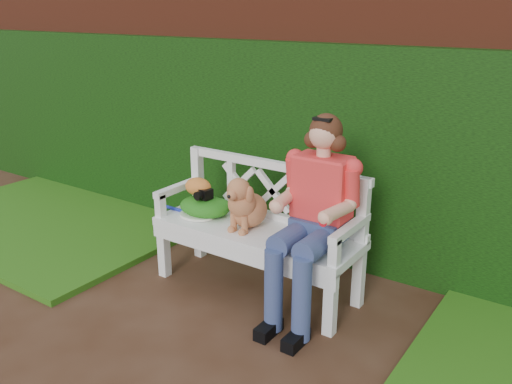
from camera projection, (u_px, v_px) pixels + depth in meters
The scene contains 11 objects.
ground at pixel (182, 356), 3.20m from camera, with size 60.00×60.00×0.00m, color #361D10.
brick_wall at pixel (335, 119), 4.32m from camera, with size 10.00×0.30×2.20m, color maroon.
ivy_hedge at pixel (321, 155), 4.23m from camera, with size 10.00×0.18×1.70m, color #174C0D.
grass_left at pixel (56, 219), 5.17m from camera, with size 2.60×2.00×0.05m, color #225912.
garden_bench at pixel (256, 259), 3.87m from camera, with size 1.58×0.60×0.48m, color white, non-canonical shape.
seated_woman at pixel (318, 223), 3.46m from camera, with size 0.54×0.72×1.28m, color #FB5180, non-canonical shape.
dog at pixel (247, 201), 3.74m from camera, with size 0.26×0.36×0.39m, color olive, non-canonical shape.
tennis_racket at pixel (195, 214), 4.02m from camera, with size 0.54×0.22×0.03m, color white, non-canonical shape.
green_bag at pixel (205, 206), 4.02m from camera, with size 0.41×0.31×0.14m, color #1B8E27, non-canonical shape.
camera_item at pixel (204, 193), 3.96m from camera, with size 0.11×0.08×0.07m, color black.
baseball_glove at pixel (198, 187), 4.02m from camera, with size 0.21×0.16×0.14m, color orange.
Camera 1 is at (1.89, -1.99, 1.95)m, focal length 38.00 mm.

